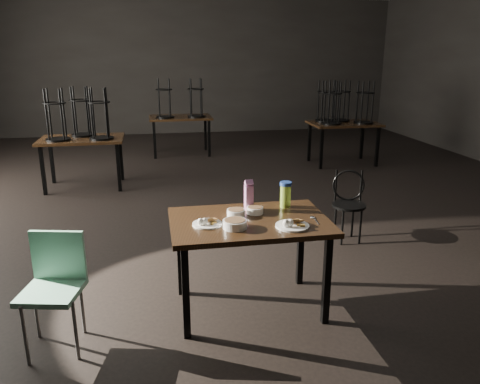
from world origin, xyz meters
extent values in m
plane|color=black|center=(0.00, 0.00, 0.00)|extent=(12.00, 12.00, 0.00)
cube|color=black|center=(0.00, 6.00, 1.60)|extent=(10.00, 0.04, 3.20)
cube|color=black|center=(-0.30, -2.50, 0.73)|extent=(1.20, 0.80, 0.04)
cube|color=black|center=(-0.82, -2.82, 0.35)|extent=(0.05, 0.05, 0.71)
cube|color=black|center=(0.22, -2.82, 0.35)|extent=(0.05, 0.05, 0.71)
cube|color=black|center=(-0.82, -2.18, 0.35)|extent=(0.05, 0.05, 0.71)
cube|color=black|center=(0.22, -2.18, 0.35)|extent=(0.05, 0.05, 0.71)
cylinder|color=white|center=(-0.63, -2.55, 0.76)|extent=(0.22, 0.22, 0.01)
cube|color=olive|center=(-0.63, -2.51, 0.80)|extent=(0.08, 0.08, 0.04)
cube|color=olive|center=(-0.60, -2.51, 0.80)|extent=(0.09, 0.09, 0.03)
ellipsoid|color=white|center=(-0.69, -2.58, 0.79)|extent=(0.04, 0.04, 0.05)
ellipsoid|color=white|center=(-0.66, -2.58, 0.79)|extent=(0.04, 0.04, 0.05)
cylinder|color=white|center=(-0.03, -2.70, 0.76)|extent=(0.25, 0.25, 0.01)
cube|color=olive|center=(-0.02, -2.66, 0.81)|extent=(0.09, 0.09, 0.04)
cube|color=olive|center=(0.01, -2.66, 0.81)|extent=(0.10, 0.10, 0.03)
ellipsoid|color=white|center=(-0.09, -2.73, 0.79)|extent=(0.05, 0.05, 0.06)
ellipsoid|color=white|center=(-0.05, -2.73, 0.79)|extent=(0.05, 0.05, 0.06)
cylinder|color=white|center=(-0.39, -2.41, 0.78)|extent=(0.14, 0.14, 0.06)
cylinder|color=brown|center=(-0.39, -2.41, 0.80)|extent=(0.12, 0.12, 0.01)
cylinder|color=white|center=(-0.23, -2.36, 0.78)|extent=(0.13, 0.13, 0.05)
cylinder|color=brown|center=(-0.23, -2.36, 0.79)|extent=(0.11, 0.11, 0.01)
cylinder|color=white|center=(-0.45, -2.65, 0.78)|extent=(0.18, 0.18, 0.06)
cylinder|color=brown|center=(-0.45, -2.65, 0.80)|extent=(0.15, 0.15, 0.01)
cube|color=#981B7E|center=(-0.27, -2.27, 0.85)|extent=(0.07, 0.07, 0.20)
cube|color=#981B7E|center=(-0.27, -2.27, 0.97)|extent=(0.07, 0.07, 0.06)
cylinder|color=#97BF38|center=(0.04, -2.25, 0.84)|extent=(0.11, 0.11, 0.18)
cylinder|color=navy|center=(0.04, -2.25, 0.95)|extent=(0.12, 0.12, 0.03)
ellipsoid|color=silver|center=(0.18, -2.54, 0.75)|extent=(0.04, 0.06, 0.01)
cube|color=silver|center=(0.18, -2.64, 0.75)|extent=(0.02, 0.12, 0.00)
cylinder|color=black|center=(1.02, -1.34, 0.40)|extent=(0.36, 0.36, 0.03)
torus|color=black|center=(1.06, -1.19, 0.58)|extent=(0.34, 0.12, 0.35)
cylinder|color=black|center=(1.12, -1.24, 0.20)|extent=(0.02, 0.02, 0.40)
cylinder|color=black|center=(0.91, -1.24, 0.20)|extent=(0.02, 0.02, 0.40)
cylinder|color=black|center=(0.91, -1.44, 0.20)|extent=(0.02, 0.02, 0.40)
cylinder|color=black|center=(1.12, -1.44, 0.20)|extent=(0.02, 0.02, 0.40)
cube|color=#7CC0A1|center=(-1.72, -2.78, 0.43)|extent=(0.44, 0.44, 0.04)
cube|color=#7CC0A1|center=(-1.68, -2.62, 0.63)|extent=(0.37, 0.11, 0.35)
cylinder|color=slate|center=(-1.87, -2.94, 0.22)|extent=(0.02, 0.02, 0.43)
cylinder|color=slate|center=(-1.56, -2.94, 0.22)|extent=(0.02, 0.02, 0.43)
cylinder|color=slate|center=(-1.87, -2.63, 0.22)|extent=(0.02, 0.02, 0.43)
cylinder|color=slate|center=(-1.56, -2.63, 0.22)|extent=(0.02, 0.02, 0.43)
cube|color=black|center=(-2.04, 1.35, 0.73)|extent=(1.20, 0.80, 0.04)
cube|color=black|center=(-2.56, 1.03, 0.35)|extent=(0.05, 0.05, 0.71)
cube|color=black|center=(-1.52, 1.03, 0.35)|extent=(0.05, 0.05, 0.71)
cube|color=black|center=(-2.56, 1.67, 0.35)|extent=(0.05, 0.05, 0.71)
cube|color=black|center=(-1.52, 1.67, 0.35)|extent=(0.05, 0.05, 0.71)
cylinder|color=black|center=(-2.34, 1.20, 0.77)|extent=(0.34, 0.34, 0.03)
torus|color=black|center=(-2.34, 1.20, 1.27)|extent=(0.32, 0.32, 0.02)
cylinder|color=black|center=(-2.24, 1.30, 1.13)|extent=(0.03, 0.03, 0.70)
cylinder|color=black|center=(-2.44, 1.30, 1.13)|extent=(0.03, 0.03, 0.70)
cylinder|color=black|center=(-2.44, 1.11, 1.13)|extent=(0.03, 0.03, 0.70)
cylinder|color=black|center=(-2.24, 1.11, 1.13)|extent=(0.03, 0.03, 0.70)
cylinder|color=black|center=(-1.74, 1.20, 0.77)|extent=(0.34, 0.34, 0.03)
torus|color=black|center=(-1.74, 1.20, 1.27)|extent=(0.32, 0.32, 0.02)
cylinder|color=black|center=(-1.64, 1.30, 1.13)|extent=(0.03, 0.03, 0.70)
cylinder|color=black|center=(-1.84, 1.30, 1.13)|extent=(0.03, 0.03, 0.70)
cylinder|color=black|center=(-1.84, 1.11, 1.13)|extent=(0.03, 0.03, 0.70)
cylinder|color=black|center=(-1.64, 1.11, 1.13)|extent=(0.03, 0.03, 0.70)
cylinder|color=black|center=(-2.04, 1.53, 0.77)|extent=(0.34, 0.34, 0.03)
torus|color=black|center=(-2.04, 1.53, 1.27)|extent=(0.32, 0.32, 0.02)
cylinder|color=black|center=(-1.94, 1.63, 1.13)|extent=(0.03, 0.03, 0.70)
cylinder|color=black|center=(-2.14, 1.63, 1.13)|extent=(0.03, 0.03, 0.70)
cylinder|color=black|center=(-2.14, 1.44, 1.13)|extent=(0.03, 0.03, 0.70)
cylinder|color=black|center=(-1.94, 1.44, 1.13)|extent=(0.03, 0.03, 0.70)
cube|color=black|center=(2.36, 2.11, 0.73)|extent=(1.20, 0.80, 0.04)
cube|color=black|center=(1.84, 1.79, 0.35)|extent=(0.05, 0.05, 0.71)
cube|color=black|center=(2.88, 1.79, 0.35)|extent=(0.05, 0.05, 0.71)
cube|color=black|center=(1.84, 2.43, 0.35)|extent=(0.05, 0.05, 0.71)
cube|color=black|center=(2.88, 2.43, 0.35)|extent=(0.05, 0.05, 0.71)
cylinder|color=black|center=(2.06, 1.96, 0.77)|extent=(0.34, 0.34, 0.03)
torus|color=black|center=(2.06, 1.96, 1.27)|extent=(0.32, 0.32, 0.02)
cylinder|color=black|center=(2.16, 2.05, 1.13)|extent=(0.03, 0.03, 0.70)
cylinder|color=black|center=(1.97, 2.05, 1.13)|extent=(0.03, 0.03, 0.70)
cylinder|color=black|center=(1.97, 1.86, 1.13)|extent=(0.03, 0.03, 0.70)
cylinder|color=black|center=(2.16, 1.86, 1.13)|extent=(0.03, 0.03, 0.70)
cylinder|color=black|center=(2.66, 1.96, 0.77)|extent=(0.34, 0.34, 0.03)
torus|color=black|center=(2.66, 1.96, 1.27)|extent=(0.32, 0.32, 0.02)
cylinder|color=black|center=(2.76, 2.05, 1.13)|extent=(0.03, 0.03, 0.70)
cylinder|color=black|center=(2.57, 2.05, 1.13)|extent=(0.03, 0.03, 0.70)
cylinder|color=black|center=(2.57, 1.86, 1.13)|extent=(0.03, 0.03, 0.70)
cylinder|color=black|center=(2.76, 1.86, 1.13)|extent=(0.03, 0.03, 0.70)
cylinder|color=black|center=(2.36, 2.29, 0.77)|extent=(0.34, 0.34, 0.03)
torus|color=black|center=(2.36, 2.29, 1.27)|extent=(0.32, 0.32, 0.02)
cylinder|color=black|center=(2.46, 2.38, 1.13)|extent=(0.03, 0.03, 0.70)
cylinder|color=black|center=(2.27, 2.38, 1.13)|extent=(0.03, 0.03, 0.70)
cylinder|color=black|center=(2.27, 2.19, 1.13)|extent=(0.03, 0.03, 0.70)
cylinder|color=black|center=(2.46, 2.19, 1.13)|extent=(0.03, 0.03, 0.70)
cylinder|color=black|center=(2.06, 2.29, 0.77)|extent=(0.34, 0.34, 0.03)
torus|color=black|center=(2.06, 2.29, 1.27)|extent=(0.32, 0.32, 0.02)
cylinder|color=black|center=(2.16, 2.38, 1.13)|extent=(0.03, 0.03, 0.70)
cylinder|color=black|center=(1.97, 2.38, 1.13)|extent=(0.03, 0.03, 0.70)
cylinder|color=black|center=(1.97, 2.19, 1.13)|extent=(0.03, 0.03, 0.70)
cylinder|color=black|center=(2.16, 2.19, 1.13)|extent=(0.03, 0.03, 0.70)
cube|color=black|center=(-0.46, 3.46, 0.73)|extent=(1.20, 0.80, 0.04)
cube|color=black|center=(-0.98, 3.14, 0.35)|extent=(0.05, 0.05, 0.71)
cube|color=black|center=(0.06, 3.14, 0.35)|extent=(0.05, 0.05, 0.71)
cube|color=black|center=(-0.98, 3.78, 0.35)|extent=(0.05, 0.05, 0.71)
cube|color=black|center=(0.06, 3.78, 0.35)|extent=(0.05, 0.05, 0.71)
cylinder|color=black|center=(-0.76, 3.31, 0.77)|extent=(0.34, 0.34, 0.03)
torus|color=black|center=(-0.76, 3.31, 1.27)|extent=(0.32, 0.32, 0.02)
cylinder|color=black|center=(-0.66, 3.41, 1.13)|extent=(0.03, 0.03, 0.70)
cylinder|color=black|center=(-0.86, 3.41, 1.13)|extent=(0.03, 0.03, 0.70)
cylinder|color=black|center=(-0.86, 3.21, 1.13)|extent=(0.03, 0.03, 0.70)
cylinder|color=black|center=(-0.66, 3.21, 1.13)|extent=(0.03, 0.03, 0.70)
cylinder|color=black|center=(-0.16, 3.31, 0.77)|extent=(0.34, 0.34, 0.03)
torus|color=black|center=(-0.16, 3.31, 1.27)|extent=(0.32, 0.32, 0.02)
cylinder|color=black|center=(-0.06, 3.41, 1.13)|extent=(0.03, 0.03, 0.70)
cylinder|color=black|center=(-0.26, 3.41, 1.13)|extent=(0.03, 0.03, 0.70)
cylinder|color=black|center=(-0.26, 3.21, 1.13)|extent=(0.03, 0.03, 0.70)
cylinder|color=black|center=(-0.06, 3.21, 1.13)|extent=(0.03, 0.03, 0.70)
camera|label=1|loc=(-0.98, -5.76, 1.98)|focal=35.00mm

